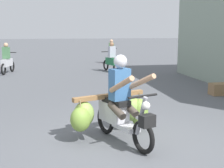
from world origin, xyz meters
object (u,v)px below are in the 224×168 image
(produce_crate, at_px, (219,89))
(motorbike_distant_ahead_left, at_px, (111,54))
(motorbike_main_loaded, at_px, (116,109))
(motorbike_distant_far_ahead, at_px, (111,60))
(motorbike_distant_ahead_right, at_px, (7,61))

(produce_crate, bearing_deg, motorbike_distant_ahead_left, 99.49)
(motorbike_main_loaded, distance_m, produce_crate, 5.12)
(motorbike_distant_ahead_left, relative_size, motorbike_distant_far_ahead, 1.02)
(motorbike_distant_ahead_left, xyz_separation_m, motorbike_distant_ahead_right, (-5.46, -3.30, 0.00))
(motorbike_distant_ahead_right, height_order, produce_crate, motorbike_distant_ahead_right)
(motorbike_distant_far_ahead, xyz_separation_m, produce_crate, (2.28, -5.85, -0.39))
(motorbike_main_loaded, distance_m, motorbike_distant_ahead_left, 12.95)
(motorbike_distant_ahead_right, distance_m, produce_crate, 9.37)
(motorbike_main_loaded, distance_m, motorbike_distant_ahead_right, 9.93)
(motorbike_distant_ahead_left, bearing_deg, produce_crate, -80.51)
(motorbike_distant_ahead_right, xyz_separation_m, motorbike_distant_far_ahead, (4.76, -0.32, 0.00))
(motorbike_main_loaded, bearing_deg, motorbike_distant_ahead_right, 108.24)
(motorbike_main_loaded, relative_size, produce_crate, 3.12)
(motorbike_distant_ahead_left, distance_m, produce_crate, 9.61)
(motorbike_distant_ahead_left, bearing_deg, motorbike_distant_ahead_right, -148.81)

